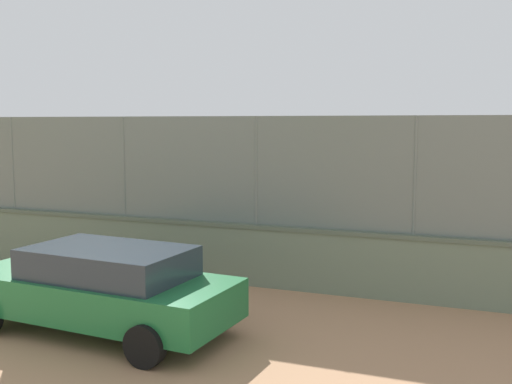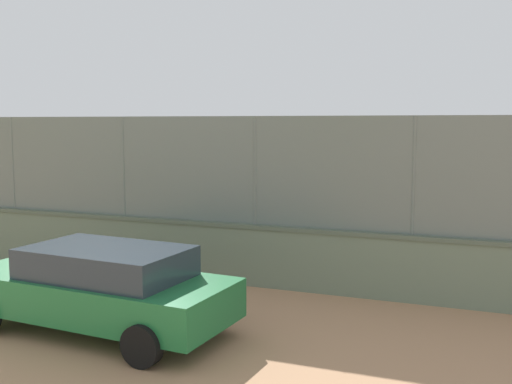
# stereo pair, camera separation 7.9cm
# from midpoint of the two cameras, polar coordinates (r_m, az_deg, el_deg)

# --- Properties ---
(ground_plane) EXTENTS (260.00, 260.00, 0.00)m
(ground_plane) POSITION_cam_midpoint_polar(r_m,az_deg,el_deg) (23.44, 6.72, -1.81)
(ground_plane) COLOR tan
(perimeter_wall) EXTENTS (32.67, 1.46, 1.30)m
(perimeter_wall) POSITION_cam_midpoint_polar(r_m,az_deg,el_deg) (14.21, -12.04, -4.73)
(perimeter_wall) COLOR slate
(perimeter_wall) RESTS_ON ground_plane
(fence_panel_on_wall) EXTENTS (32.07, 1.08, 2.24)m
(fence_panel_on_wall) POSITION_cam_midpoint_polar(r_m,az_deg,el_deg) (13.97, -12.21, 2.38)
(fence_panel_on_wall) COLOR slate
(fence_panel_on_wall) RESTS_ON perimeter_wall
(player_foreground_swinging) EXTENTS (1.14, 0.78, 1.56)m
(player_foreground_swinging) POSITION_cam_midpoint_polar(r_m,az_deg,el_deg) (21.18, -1.55, -0.16)
(player_foreground_swinging) COLOR #B2B2B2
(player_foreground_swinging) RESTS_ON ground_plane
(player_crossing_court) EXTENTS (0.81, 1.03, 1.72)m
(player_crossing_court) POSITION_cam_midpoint_polar(r_m,az_deg,el_deg) (18.53, 12.61, -0.96)
(player_crossing_court) COLOR navy
(player_crossing_court) RESTS_ON ground_plane
(sports_ball) EXTENTS (0.13, 0.13, 0.13)m
(sports_ball) POSITION_cam_midpoint_polar(r_m,az_deg,el_deg) (20.45, -3.60, -2.83)
(sports_ball) COLOR #3399D8
(sports_ball) RESTS_ON ground_plane
(courtside_bench) EXTENTS (1.61, 0.43, 0.87)m
(courtside_bench) POSITION_cam_midpoint_polar(r_m,az_deg,el_deg) (13.34, 5.84, -6.19)
(courtside_bench) COLOR brown
(courtside_bench) RESTS_ON ground_plane
(parked_car_green) EXTENTS (4.64, 2.14, 1.42)m
(parked_car_green) POSITION_cam_midpoint_polar(r_m,az_deg,el_deg) (10.24, -14.39, -8.62)
(parked_car_green) COLOR #1E6B38
(parked_car_green) RESTS_ON ground_plane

